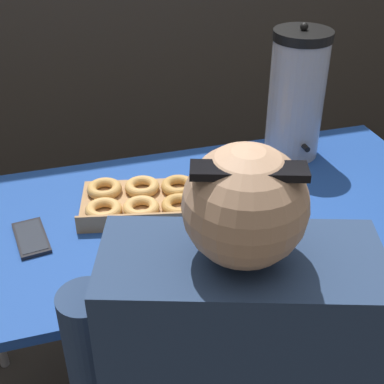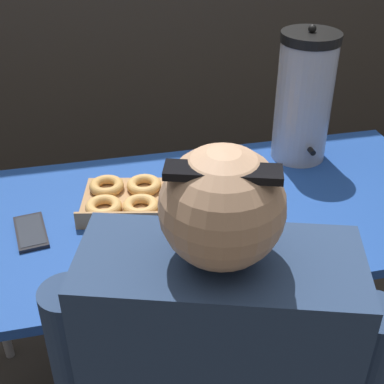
% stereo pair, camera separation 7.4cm
% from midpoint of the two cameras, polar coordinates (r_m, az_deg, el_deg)
% --- Properties ---
extents(folding_table, '(1.44, 0.69, 0.77)m').
position_cam_midpoint_polar(folding_table, '(1.52, -0.21, -3.40)').
color(folding_table, '#1E479E').
rests_on(folding_table, ground).
extents(donut_box, '(0.49, 0.32, 0.05)m').
position_cam_midpoint_polar(donut_box, '(1.49, -4.75, -0.84)').
color(donut_box, tan).
rests_on(donut_box, folding_table).
extents(coffee_urn, '(0.18, 0.20, 0.42)m').
position_cam_midpoint_polar(coffee_urn, '(1.70, 9.85, 10.14)').
color(coffee_urn, '#B7B7BC').
rests_on(coffee_urn, folding_table).
extents(cell_phone, '(0.10, 0.16, 0.01)m').
position_cam_midpoint_polar(cell_phone, '(1.44, -18.19, -4.68)').
color(cell_phone, black).
rests_on(cell_phone, folding_table).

